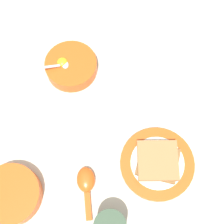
{
  "coord_description": "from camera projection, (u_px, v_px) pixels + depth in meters",
  "views": [
    {
      "loc": [
        0.23,
        0.02,
        0.85
      ],
      "look_at": [
        -0.09,
        0.07,
        0.02
      ],
      "focal_mm": 50.0,
      "sensor_mm": 36.0,
      "label": 1
    }
  ],
  "objects": [
    {
      "name": "ground_plane",
      "position": [
        92.0,
        146.0,
        0.87
      ],
      "size": [
        3.0,
        3.0,
        0.0
      ],
      "primitive_type": "plane",
      "color": "beige"
    },
    {
      "name": "egg_bowl",
      "position": [
        71.0,
        66.0,
        0.94
      ],
      "size": [
        0.16,
        0.16,
        0.08
      ],
      "color": "#DB5119",
      "rests_on": "ground_plane"
    },
    {
      "name": "toast_plate",
      "position": [
        157.0,
        163.0,
        0.85
      ],
      "size": [
        0.2,
        0.2,
        0.02
      ],
      "color": "#DB5119",
      "rests_on": "ground_plane"
    },
    {
      "name": "toast_sandwich",
      "position": [
        158.0,
        161.0,
        0.83
      ],
      "size": [
        0.13,
        0.13,
        0.03
      ],
      "color": "brown",
      "rests_on": "toast_plate"
    },
    {
      "name": "soup_spoon",
      "position": [
        86.0,
        183.0,
        0.82
      ],
      "size": [
        0.14,
        0.05,
        0.03
      ],
      "color": "#DB5119",
      "rests_on": "ground_plane"
    },
    {
      "name": "congee_bowl",
      "position": [
        11.0,
        195.0,
        0.8
      ],
      "size": [
        0.16,
        0.16,
        0.04
      ],
      "color": "#DB5119",
      "rests_on": "ground_plane"
    }
  ]
}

